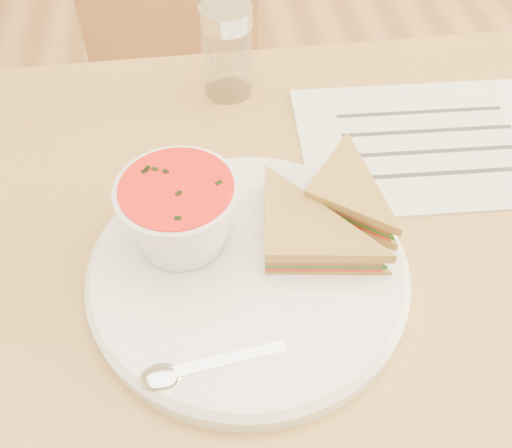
{
  "coord_description": "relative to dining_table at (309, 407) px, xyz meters",
  "views": [
    {
      "loc": [
        -0.12,
        -0.33,
        1.18
      ],
      "look_at": [
        -0.08,
        -0.0,
        0.8
      ],
      "focal_mm": 40.0,
      "sensor_mm": 36.0,
      "label": 1
    }
  ],
  "objects": [
    {
      "name": "dining_table",
      "position": [
        0.0,
        0.0,
        0.0
      ],
      "size": [
        1.0,
        0.7,
        0.75
      ],
      "primitive_type": null,
      "color": "brown",
      "rests_on": "floor"
    },
    {
      "name": "chair_far",
      "position": [
        -0.12,
        0.6,
        0.03
      ],
      "size": [
        0.42,
        0.42,
        0.82
      ],
      "primitive_type": null,
      "rotation": [
        0.0,
        0.0,
        3.32
      ],
      "color": "brown",
      "rests_on": "floor"
    },
    {
      "name": "plate",
      "position": [
        -0.09,
        -0.02,
        0.38
      ],
      "size": [
        0.37,
        0.37,
        0.02
      ],
      "primitive_type": null,
      "rotation": [
        0.0,
        0.0,
        -0.36
      ],
      "color": "white",
      "rests_on": "dining_table"
    },
    {
      "name": "soup_bowl",
      "position": [
        -0.14,
        0.01,
        0.43
      ],
      "size": [
        0.14,
        0.14,
        0.07
      ],
      "primitive_type": null,
      "rotation": [
        0.0,
        0.0,
        0.34
      ],
      "color": "white",
      "rests_on": "plate"
    },
    {
      "name": "sandwich_half_a",
      "position": [
        -0.08,
        -0.04,
        0.41
      ],
      "size": [
        0.13,
        0.13,
        0.03
      ],
      "primitive_type": null,
      "rotation": [
        0.0,
        0.0,
        -0.15
      ],
      "color": "#BF9543",
      "rests_on": "plate"
    },
    {
      "name": "sandwich_half_b",
      "position": [
        -0.03,
        0.02,
        0.42
      ],
      "size": [
        0.13,
        0.13,
        0.03
      ],
      "primitive_type": null,
      "rotation": [
        0.0,
        0.0,
        -0.67
      ],
      "color": "#BF9543",
      "rests_on": "plate"
    },
    {
      "name": "spoon",
      "position": [
        -0.12,
        -0.12,
        0.4
      ],
      "size": [
        0.17,
        0.06,
        0.01
      ],
      "primitive_type": null,
      "rotation": [
        0.0,
        0.0,
        0.14
      ],
      "color": "silver",
      "rests_on": "plate"
    },
    {
      "name": "paper_menu",
      "position": [
        0.14,
        0.13,
        0.38
      ],
      "size": [
        0.31,
        0.23,
        0.0
      ],
      "primitive_type": null,
      "rotation": [
        0.0,
        0.0,
        -0.05
      ],
      "color": "white",
      "rests_on": "dining_table"
    },
    {
      "name": "condiment_shaker",
      "position": [
        -0.08,
        0.26,
        0.43
      ],
      "size": [
        0.08,
        0.08,
        0.11
      ],
      "primitive_type": null,
      "rotation": [
        0.0,
        0.0,
        -0.27
      ],
      "color": "silver",
      "rests_on": "dining_table"
    }
  ]
}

